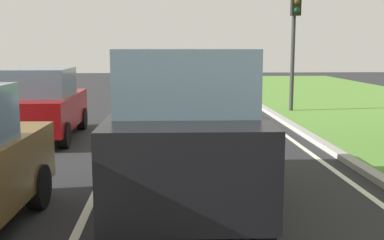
% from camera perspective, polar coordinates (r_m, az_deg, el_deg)
% --- Properties ---
extents(ground_plane, '(60.00, 60.00, 0.00)m').
position_cam_1_polar(ground_plane, '(12.47, -5.26, -1.89)').
color(ground_plane, '#262628').
extents(lane_line_center, '(0.12, 32.00, 0.01)m').
position_cam_1_polar(lane_line_center, '(12.51, -8.46, -1.90)').
color(lane_line_center, silver).
rests_on(lane_line_center, ground).
extents(lane_line_right_edge, '(0.12, 32.00, 0.01)m').
position_cam_1_polar(lane_line_right_edge, '(12.87, 10.99, -1.67)').
color(lane_line_right_edge, silver).
rests_on(lane_line_right_edge, ground).
extents(curb_right, '(0.24, 48.00, 0.12)m').
position_cam_1_polar(curb_right, '(12.99, 13.13, -1.38)').
color(curb_right, '#9E9B93').
rests_on(curb_right, ground).
extents(car_suv_ahead, '(2.06, 4.55, 2.28)m').
position_cam_1_polar(car_suv_ahead, '(6.85, -0.92, -0.79)').
color(car_suv_ahead, black).
rests_on(car_suv_ahead, ground).
extents(car_hatchback_far, '(1.75, 3.71, 1.78)m').
position_cam_1_polar(car_hatchback_far, '(12.48, -17.56, 1.84)').
color(car_hatchback_far, maroon).
rests_on(car_hatchback_far, ground).
extents(traffic_light_near_right, '(0.32, 0.50, 4.60)m').
position_cam_1_polar(traffic_light_near_right, '(17.01, 12.22, 11.17)').
color(traffic_light_near_right, '#2D2D2D').
rests_on(traffic_light_near_right, ground).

